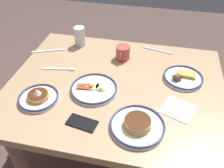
% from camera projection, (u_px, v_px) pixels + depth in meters
% --- Properties ---
extents(ground_plane, '(6.00, 6.00, 0.00)m').
position_uv_depth(ground_plane, '(115.00, 158.00, 1.81)').
color(ground_plane, brown).
extents(dining_table, '(1.21, 0.97, 0.74)m').
position_uv_depth(dining_table, '(115.00, 97.00, 1.39)').
color(dining_table, tan).
rests_on(dining_table, ground_plane).
extents(plate_near_main, '(0.23, 0.23, 0.05)m').
position_uv_depth(plate_near_main, '(183.00, 77.00, 1.35)').
color(plate_near_main, silver).
rests_on(plate_near_main, dining_table).
extents(plate_center_pancakes, '(0.26, 0.26, 0.04)m').
position_uv_depth(plate_center_pancakes, '(94.00, 89.00, 1.28)').
color(plate_center_pancakes, white).
rests_on(plate_center_pancakes, dining_table).
extents(plate_far_companion, '(0.26, 0.26, 0.05)m').
position_uv_depth(plate_far_companion, '(137.00, 125.00, 1.08)').
color(plate_far_companion, silver).
rests_on(plate_far_companion, dining_table).
extents(plate_far_side, '(0.21, 0.21, 0.07)m').
position_uv_depth(plate_far_side, '(38.00, 97.00, 1.22)').
color(plate_far_side, silver).
rests_on(plate_far_side, dining_table).
extents(coffee_mug, '(0.09, 0.12, 0.09)m').
position_uv_depth(coffee_mug, '(123.00, 53.00, 1.50)').
color(coffee_mug, '#BF4C47').
rests_on(coffee_mug, dining_table).
extents(drinking_glass, '(0.07, 0.07, 0.13)m').
position_uv_depth(drinking_glass, '(80.00, 37.00, 1.62)').
color(drinking_glass, silver).
rests_on(drinking_glass, dining_table).
extents(cell_phone, '(0.15, 0.10, 0.01)m').
position_uv_depth(cell_phone, '(82.00, 123.00, 1.11)').
color(cell_phone, black).
rests_on(cell_phone, dining_table).
extents(paper_napkin, '(0.19, 0.18, 0.00)m').
position_uv_depth(paper_napkin, '(178.00, 109.00, 1.18)').
color(paper_napkin, white).
rests_on(paper_napkin, dining_table).
extents(fork_near, '(0.20, 0.06, 0.01)m').
position_uv_depth(fork_near, '(158.00, 50.00, 1.59)').
color(fork_near, silver).
rests_on(fork_near, dining_table).
extents(butter_knife, '(0.22, 0.09, 0.01)m').
position_uv_depth(butter_knife, '(49.00, 51.00, 1.59)').
color(butter_knife, silver).
rests_on(butter_knife, dining_table).
extents(tea_spoon, '(0.20, 0.05, 0.01)m').
position_uv_depth(tea_spoon, '(63.00, 69.00, 1.43)').
color(tea_spoon, silver).
rests_on(tea_spoon, dining_table).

